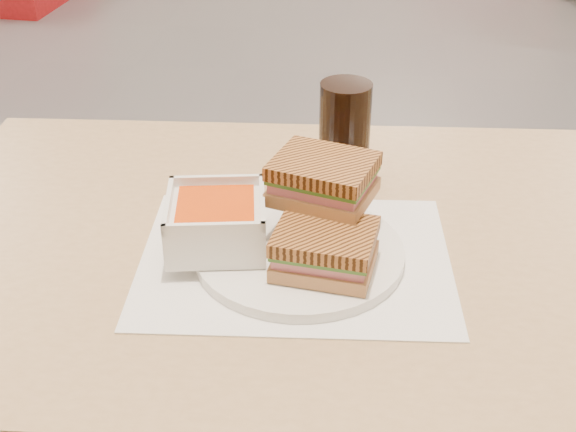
# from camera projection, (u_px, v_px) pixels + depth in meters

# --- Properties ---
(main_table) EXTENTS (1.24, 0.76, 0.75)m
(main_table) POSITION_uv_depth(u_px,v_px,m) (355.00, 306.00, 1.06)
(main_table) COLOR tan
(main_table) RESTS_ON ground
(tray_liner) EXTENTS (0.40, 0.32, 0.00)m
(tray_liner) POSITION_uv_depth(u_px,v_px,m) (295.00, 259.00, 0.96)
(tray_liner) COLOR white
(tray_liner) RESTS_ON main_table
(plate) EXTENTS (0.26, 0.26, 0.01)m
(plate) POSITION_uv_depth(u_px,v_px,m) (300.00, 253.00, 0.95)
(plate) COLOR white
(plate) RESTS_ON tray_liner
(soup_bowl) EXTENTS (0.14, 0.14, 0.06)m
(soup_bowl) POSITION_uv_depth(u_px,v_px,m) (216.00, 223.00, 0.94)
(soup_bowl) COLOR white
(soup_bowl) RESTS_ON plate
(panini_lower) EXTENTS (0.13, 0.11, 0.05)m
(panini_lower) POSITION_uv_depth(u_px,v_px,m) (325.00, 249.00, 0.90)
(panini_lower) COLOR #BB7F4F
(panini_lower) RESTS_ON plate
(panini_upper) EXTENTS (0.14, 0.13, 0.05)m
(panini_upper) POSITION_uv_depth(u_px,v_px,m) (323.00, 179.00, 0.94)
(panini_upper) COLOR #BB7F4F
(panini_upper) RESTS_ON panini_lower
(cola_glass) EXTENTS (0.07, 0.07, 0.16)m
(cola_glass) POSITION_uv_depth(u_px,v_px,m) (344.00, 135.00, 1.08)
(cola_glass) COLOR black
(cola_glass) RESTS_ON main_table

